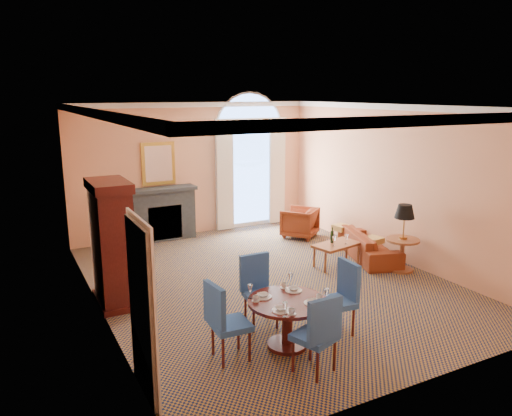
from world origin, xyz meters
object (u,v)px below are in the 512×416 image
coffee_table (337,245)px  sofa (369,245)px  armchair (300,222)px  side_table (403,230)px  dining_table (287,312)px  armoire (112,246)px

coffee_table → sofa: bearing=-4.0°
coffee_table → armchair: bearing=65.4°
coffee_table → side_table: (1.00, -0.78, 0.39)m
dining_table → coffee_table: bearing=42.4°
sofa → side_table: 1.07m
armchair → coffee_table: coffee_table is taller
dining_table → armchair: 5.41m
dining_table → side_table: side_table is taller
armoire → side_table: (5.32, -1.04, -0.17)m
dining_table → side_table: bearing=23.6°
dining_table → armoire: bearing=124.3°
armoire → armchair: bearing=21.3°
dining_table → side_table: 3.89m
sofa → coffee_table: 0.97m
sofa → armchair: (-0.46, 2.01, 0.08)m
armoire → armchair: 5.21m
dining_table → sofa: bearing=35.1°
dining_table → coffee_table: (2.55, 2.33, -0.07)m
sofa → armchair: armchair is taller
armoire → sofa: (5.27, -0.13, -0.72)m
sofa → side_table: size_ratio=1.46×
sofa → armchair: bearing=31.2°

